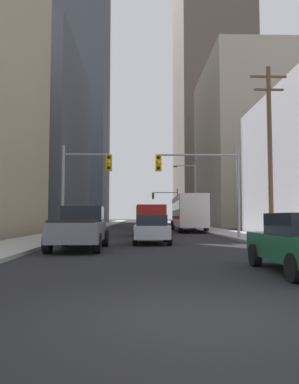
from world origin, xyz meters
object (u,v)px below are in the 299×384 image
(city_bus, at_px, (188,212))
(sedan_white, at_px, (148,223))
(traffic_signal_near_right, at_px, (201,175))
(traffic_signal_near_left, at_px, (84,176))
(traffic_signal_far_right, at_px, (166,201))
(pickup_truck_grey, at_px, (80,228))
(sedan_silver, at_px, (151,229))
(cargo_van_red, at_px, (150,219))
(sedan_maroon, at_px, (143,222))

(city_bus, relative_size, sedan_white, 2.73)
(city_bus, height_order, traffic_signal_near_right, traffic_signal_near_right)
(traffic_signal_near_left, distance_m, traffic_signal_far_right, 38.06)
(pickup_truck_grey, height_order, sedan_silver, pickup_truck_grey)
(city_bus, relative_size, pickup_truck_grey, 2.12)
(cargo_van_red, height_order, sedan_silver, cargo_van_red)
(traffic_signal_near_left, bearing_deg, sedan_white, 71.87)
(sedan_silver, distance_m, traffic_signal_far_right, 41.28)
(cargo_van_red, relative_size, sedan_silver, 1.25)
(traffic_signal_near_left, bearing_deg, traffic_signal_far_right, 77.82)
(city_bus, distance_m, pickup_truck_grey, 21.34)
(sedan_maroon, relative_size, traffic_signal_near_left, 0.71)
(sedan_silver, relative_size, traffic_signal_near_right, 0.70)
(sedan_maroon, xyz_separation_m, traffic_signal_far_right, (3.88, 10.28, 3.30))
(sedan_silver, distance_m, traffic_signal_near_left, 6.47)
(sedan_silver, xyz_separation_m, traffic_signal_near_right, (3.36, 3.76, 3.35))
(sedan_silver, height_order, traffic_signal_near_right, traffic_signal_near_right)
(sedan_white, bearing_deg, pickup_truck_grey, -99.64)
(sedan_maroon, distance_m, traffic_signal_near_right, 27.34)
(sedan_silver, distance_m, sedan_white, 17.17)
(sedan_white, height_order, traffic_signal_near_left, traffic_signal_near_left)
(cargo_van_red, distance_m, sedan_maroon, 22.81)
(city_bus, distance_m, traffic_signal_near_left, 15.46)
(pickup_truck_grey, distance_m, cargo_van_red, 11.77)
(city_bus, xyz_separation_m, sedan_white, (-3.96, 0.58, -1.16))
(sedan_white, bearing_deg, sedan_maroon, 91.04)
(pickup_truck_grey, xyz_separation_m, traffic_signal_far_right, (7.13, 44.34, 3.13))
(sedan_white, distance_m, traffic_signal_near_right, 14.17)
(pickup_truck_grey, height_order, sedan_maroon, pickup_truck_grey)
(city_bus, height_order, pickup_truck_grey, city_bus)
(traffic_signal_near_left, bearing_deg, traffic_signal_near_right, 0.01)
(city_bus, xyz_separation_m, sedan_silver, (-4.21, -16.60, -1.16))
(city_bus, height_order, sedan_silver, city_bus)
(traffic_signal_near_left, height_order, traffic_signal_far_right, same)
(traffic_signal_far_right, bearing_deg, traffic_signal_near_left, -102.18)
(cargo_van_red, bearing_deg, sedan_silver, -91.29)
(sedan_maroon, bearing_deg, traffic_signal_far_right, 69.30)
(sedan_silver, bearing_deg, sedan_white, 89.19)
(pickup_truck_grey, distance_m, traffic_signal_far_right, 45.02)
(sedan_maroon, distance_m, traffic_signal_near_left, 27.44)
(sedan_maroon, distance_m, traffic_signal_far_right, 11.47)
(pickup_truck_grey, height_order, traffic_signal_far_right, traffic_signal_far_right)
(sedan_maroon, bearing_deg, sedan_white, -88.96)
(traffic_signal_near_left, bearing_deg, pickup_truck_grey, -82.79)
(city_bus, bearing_deg, cargo_van_red, -114.83)
(sedan_maroon, bearing_deg, traffic_signal_near_right, -82.89)
(pickup_truck_grey, bearing_deg, cargo_van_red, 73.09)
(traffic_signal_near_left, xyz_separation_m, traffic_signal_near_right, (7.50, 0.00, 0.10))
(city_bus, xyz_separation_m, traffic_signal_far_right, (-0.32, 24.37, 2.14))
(cargo_van_red, xyz_separation_m, sedan_maroon, (-0.18, 22.80, -0.52))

